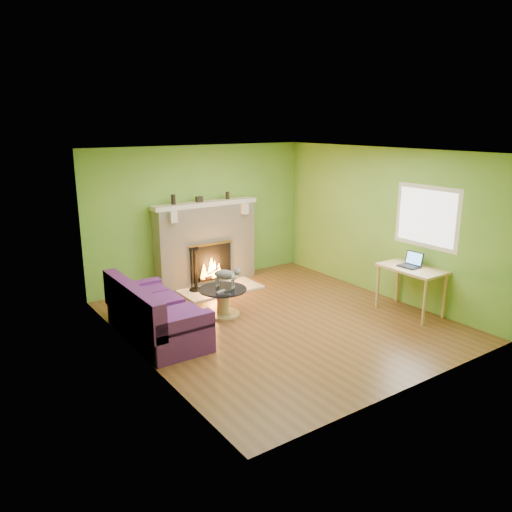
{
  "coord_description": "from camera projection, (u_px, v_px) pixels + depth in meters",
  "views": [
    {
      "loc": [
        -4.43,
        -5.79,
        3.01
      ],
      "look_at": [
        -0.16,
        0.4,
        0.98
      ],
      "focal_mm": 35.0,
      "sensor_mm": 36.0,
      "label": 1
    }
  ],
  "objects": [
    {
      "name": "remote_black",
      "position": [
        229.0,
        291.0,
        7.82
      ],
      "size": [
        0.16,
        0.06,
        0.02
      ],
      "primitive_type": "cube",
      "rotation": [
        0.0,
        0.0,
        0.13
      ],
      "color": "black",
      "rests_on": "coffee_table"
    },
    {
      "name": "wall_back",
      "position": [
        201.0,
        215.0,
        9.47
      ],
      "size": [
        5.0,
        0.0,
        5.0
      ],
      "primitive_type": "plane",
      "rotation": [
        1.57,
        0.0,
        0.0
      ],
      "color": "#578D2E",
      "rests_on": "floor"
    },
    {
      "name": "coffee_table",
      "position": [
        223.0,
        300.0,
        8.0
      ],
      "size": [
        0.77,
        0.77,
        0.44
      ],
      "color": "tan",
      "rests_on": "floor"
    },
    {
      "name": "window_pane",
      "position": [
        426.0,
        217.0,
        7.92
      ],
      "size": [
        0.0,
        1.06,
        1.06
      ],
      "primitive_type": "plane",
      "rotation": [
        1.57,
        0.0,
        -1.57
      ],
      "color": "white",
      "rests_on": "wall_right"
    },
    {
      "name": "remote_silver",
      "position": [
        221.0,
        291.0,
        7.8
      ],
      "size": [
        0.18,
        0.09,
        0.02
      ],
      "primitive_type": "cube",
      "rotation": [
        0.0,
        0.0,
        0.31
      ],
      "color": "gray",
      "rests_on": "coffee_table"
    },
    {
      "name": "mantel",
      "position": [
        205.0,
        204.0,
        9.24
      ],
      "size": [
        2.1,
        0.28,
        0.08
      ],
      "primitive_type": "cube",
      "color": "beige",
      "rests_on": "fireplace"
    },
    {
      "name": "desk",
      "position": [
        412.0,
        273.0,
        7.97
      ],
      "size": [
        0.6,
        1.03,
        0.76
      ],
      "color": "tan",
      "rests_on": "floor"
    },
    {
      "name": "mantel_vase_left",
      "position": [
        173.0,
        200.0,
        8.88
      ],
      "size": [
        0.08,
        0.08,
        0.18
      ],
      "primitive_type": "cylinder",
      "color": "black",
      "rests_on": "mantel"
    },
    {
      "name": "fireplace",
      "position": [
        206.0,
        244.0,
        9.46
      ],
      "size": [
        2.1,
        0.46,
        1.58
      ],
      "color": "beige",
      "rests_on": "floor"
    },
    {
      "name": "sofa",
      "position": [
        153.0,
        316.0,
        7.14
      ],
      "size": [
        0.87,
        1.88,
        0.84
      ],
      "color": "#491759",
      "rests_on": "floor"
    },
    {
      "name": "floor",
      "position": [
        279.0,
        320.0,
        7.82
      ],
      "size": [
        5.0,
        5.0,
        0.0
      ],
      "primitive_type": "plane",
      "color": "brown",
      "rests_on": "ground"
    },
    {
      "name": "fire_tools",
      "position": [
        195.0,
        269.0,
        9.01
      ],
      "size": [
        0.22,
        0.22,
        0.81
      ],
      "primitive_type": null,
      "color": "black",
      "rests_on": "hearth"
    },
    {
      "name": "wall_front",
      "position": [
        417.0,
        283.0,
        5.49
      ],
      "size": [
        5.0,
        0.0,
        5.0
      ],
      "primitive_type": "plane",
      "rotation": [
        -1.57,
        0.0,
        0.0
      ],
      "color": "#578D2E",
      "rests_on": "floor"
    },
    {
      "name": "hearth",
      "position": [
        221.0,
        289.0,
        9.24
      ],
      "size": [
        1.5,
        0.75,
        0.03
      ],
      "primitive_type": "cube",
      "color": "beige",
      "rests_on": "floor"
    },
    {
      "name": "ceiling",
      "position": [
        281.0,
        151.0,
        7.14
      ],
      "size": [
        5.0,
        5.0,
        0.0
      ],
      "primitive_type": "plane",
      "rotation": [
        3.14,
        0.0,
        0.0
      ],
      "color": "white",
      "rests_on": "wall_back"
    },
    {
      "name": "cat",
      "position": [
        225.0,
        277.0,
        7.99
      ],
      "size": [
        0.48,
        0.56,
        0.34
      ],
      "primitive_type": null,
      "rotation": [
        0.0,
        0.0,
        0.62
      ],
      "color": "#5D5D62",
      "rests_on": "coffee_table"
    },
    {
      "name": "window_frame",
      "position": [
        427.0,
        217.0,
        7.92
      ],
      "size": [
        0.0,
        1.2,
        1.2
      ],
      "primitive_type": "plane",
      "rotation": [
        1.57,
        0.0,
        -1.57
      ],
      "color": "silver",
      "rests_on": "wall_right"
    },
    {
      "name": "mantel_vase_right",
      "position": [
        228.0,
        195.0,
        9.51
      ],
      "size": [
        0.07,
        0.07,
        0.14
      ],
      "primitive_type": "cylinder",
      "color": "black",
      "rests_on": "mantel"
    },
    {
      "name": "wall_left",
      "position": [
        137.0,
        263.0,
        6.25
      ],
      "size": [
        0.0,
        5.0,
        5.0
      ],
      "primitive_type": "plane",
      "rotation": [
        1.57,
        0.0,
        1.57
      ],
      "color": "#578D2E",
      "rests_on": "floor"
    },
    {
      "name": "mantel_box",
      "position": [
        199.0,
        199.0,
        9.18
      ],
      "size": [
        0.12,
        0.08,
        0.1
      ],
      "primitive_type": "cube",
      "color": "black",
      "rests_on": "mantel"
    },
    {
      "name": "wall_right",
      "position": [
        383.0,
        223.0,
        8.71
      ],
      "size": [
        0.0,
        5.0,
        5.0
      ],
      "primitive_type": "plane",
      "rotation": [
        1.57,
        0.0,
        -1.57
      ],
      "color": "#578D2E",
      "rests_on": "floor"
    },
    {
      "name": "laptop",
      "position": [
        409.0,
        260.0,
        7.95
      ],
      "size": [
        0.29,
        0.33,
        0.24
      ],
      "primitive_type": null,
      "rotation": [
        0.0,
        0.0,
        0.04
      ],
      "color": "black",
      "rests_on": "desk"
    }
  ]
}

